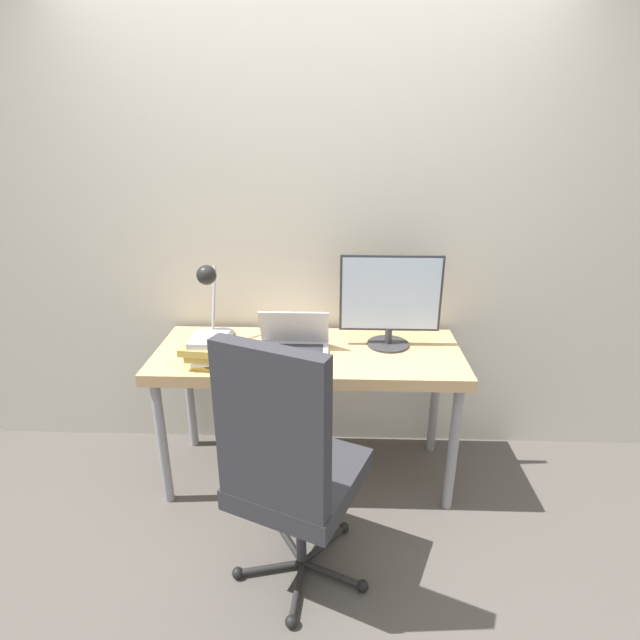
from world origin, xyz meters
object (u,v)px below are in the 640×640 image
object	(u,v)px
monitor	(390,299)
book_stack	(212,351)
office_chair	(289,463)
laptop	(294,343)
game_controller	(214,363)
desk_lamp	(211,295)

from	to	relation	value
monitor	book_stack	distance (m)	0.92
office_chair	monitor	bearing A→B (deg)	61.60
laptop	book_stack	xyz separation A→B (m)	(-0.38, -0.17, 0.03)
game_controller	book_stack	bearing A→B (deg)	113.88
monitor	game_controller	world-z (taller)	monitor
desk_lamp	book_stack	distance (m)	0.31
laptop	game_controller	distance (m)	0.42
laptop	office_chair	world-z (taller)	office_chair
laptop	office_chair	size ratio (longest dim) A/B	0.30
laptop	game_controller	bearing A→B (deg)	-151.45
office_chair	book_stack	world-z (taller)	office_chair
desk_lamp	book_stack	bearing A→B (deg)	-79.64
desk_lamp	book_stack	world-z (taller)	desk_lamp
laptop	game_controller	xyz separation A→B (m)	(-0.36, -0.20, -0.02)
game_controller	desk_lamp	bearing A→B (deg)	101.86
desk_lamp	office_chair	xyz separation A→B (m)	(0.46, -0.80, -0.40)
desk_lamp	office_chair	world-z (taller)	desk_lamp
laptop	monitor	xyz separation A→B (m)	(0.49, 0.09, 0.21)
laptop	desk_lamp	world-z (taller)	desk_lamp
laptop	game_controller	size ratio (longest dim) A/B	2.24
monitor	game_controller	bearing A→B (deg)	-161.22
office_chair	game_controller	world-z (taller)	office_chair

